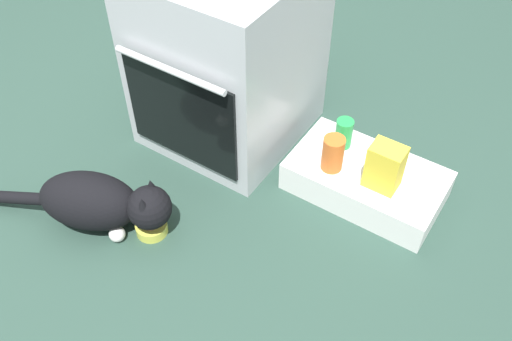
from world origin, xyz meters
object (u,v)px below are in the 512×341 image
pantry_cabinet (366,180)px  soda_can (344,133)px  sauce_jar (333,154)px  snack_bag (385,167)px  cat (99,202)px  oven (228,55)px  food_bowl (151,227)px

pantry_cabinet → soda_can: size_ratio=4.77×
sauce_jar → snack_bag: snack_bag is taller
cat → sauce_jar: (0.60, 0.60, 0.08)m
pantry_cabinet → cat: (-0.72, -0.67, 0.06)m
soda_can → sauce_jar: bearing=-80.8°
cat → soda_can: soda_can is taller
oven → cat: 0.74m
sauce_jar → soda_can: (-0.02, 0.13, -0.01)m
snack_bag → soda_can: bearing=152.9°
oven → sauce_jar: size_ratio=5.31×
sauce_jar → pantry_cabinet: bearing=29.6°
snack_bag → soda_can: (-0.21, 0.11, -0.03)m
cat → sauce_jar: 0.85m
food_bowl → snack_bag: size_ratio=0.64×
cat → oven: bearing=61.8°
oven → sauce_jar: 0.56m
food_bowl → sauce_jar: size_ratio=0.82×
pantry_cabinet → sauce_jar: bearing=-150.4°
oven → soda_can: size_ratio=6.19×
oven → food_bowl: bearing=-81.8°
sauce_jar → soda_can: bearing=99.2°
sauce_jar → snack_bag: (0.19, 0.02, 0.02)m
cat → sauce_jar: size_ratio=5.19×
soda_can → cat: bearing=-128.8°
cat → snack_bag: size_ratio=4.04×
food_bowl → sauce_jar: 0.71m
food_bowl → cat: size_ratio=0.16×
cat → soda_can: size_ratio=6.06×
pantry_cabinet → soda_can: bearing=156.2°
pantry_cabinet → food_bowl: 0.82m
food_bowl → cat: 0.20m
food_bowl → snack_bag: (0.63, 0.55, 0.19)m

